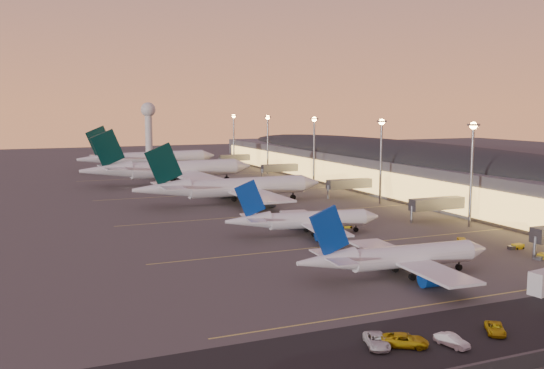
{
  "coord_description": "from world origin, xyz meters",
  "views": [
    {
      "loc": [
        -66.45,
        -116.48,
        29.39
      ],
      "look_at": [
        2.0,
        45.0,
        7.0
      ],
      "focal_mm": 40.0,
      "sensor_mm": 36.0,
      "label": 1
    }
  ],
  "objects": [
    {
      "name": "ground",
      "position": [
        0.0,
        0.0,
        0.0
      ],
      "size": [
        700.0,
        700.0,
        0.0
      ],
      "primitive_type": "plane",
      "color": "#464441"
    },
    {
      "name": "airliner_narrow_south",
      "position": [
        -6.3,
        -30.35,
        3.46
      ],
      "size": [
        37.47,
        33.49,
        13.39
      ],
      "rotation": [
        0.0,
        0.0,
        -0.06
      ],
      "color": "silver",
      "rests_on": "ground"
    },
    {
      "name": "airliner_narrow_north",
      "position": [
        -5.74,
        7.47,
        3.44
      ],
      "size": [
        37.3,
        33.57,
        13.32
      ],
      "rotation": [
        0.0,
        0.0,
        -0.13
      ],
      "color": "silver",
      "rests_on": "ground"
    },
    {
      "name": "airliner_wide_near",
      "position": [
        -6.17,
        57.32,
        4.97
      ],
      "size": [
        60.19,
        54.63,
        19.31
      ],
      "rotation": [
        0.0,
        0.0,
        0.02
      ],
      "color": "silver",
      "rests_on": "ground"
    },
    {
      "name": "airliner_wide_mid",
      "position": [
        -12.11,
        112.12,
        5.56
      ],
      "size": [
        67.48,
        61.5,
        21.6
      ],
      "rotation": [
        0.0,
        0.0,
        0.05
      ],
      "color": "silver",
      "rests_on": "ground"
    },
    {
      "name": "airliner_wide_far",
      "position": [
        -8.76,
        166.71,
        5.49
      ],
      "size": [
        66.67,
        61.22,
        21.33
      ],
      "rotation": [
        0.0,
        0.0,
        0.13
      ],
      "color": "silver",
      "rests_on": "ground"
    },
    {
      "name": "terminal_building",
      "position": [
        61.84,
        72.47,
        8.78
      ],
      "size": [
        56.35,
        255.0,
        17.46
      ],
      "color": "#525258",
      "rests_on": "ground"
    },
    {
      "name": "light_masts",
      "position": [
        36.0,
        65.0,
        17.55
      ],
      "size": [
        2.2,
        217.2,
        25.9
      ],
      "color": "gray",
      "rests_on": "ground"
    },
    {
      "name": "radar_tower",
      "position": [
        10.0,
        260.0,
        21.87
      ],
      "size": [
        9.0,
        9.0,
        32.5
      ],
      "color": "silver",
      "rests_on": "ground"
    },
    {
      "name": "service_lane",
      "position": [
        0.0,
        -56.0,
        0.01
      ],
      "size": [
        260.0,
        16.0,
        0.01
      ],
      "color": "black",
      "rests_on": "ground"
    },
    {
      "name": "lane_markings",
      "position": [
        0.0,
        40.0,
        0.01
      ],
      "size": [
        90.0,
        180.36,
        0.0
      ],
      "color": "#D8C659",
      "rests_on": "ground"
    },
    {
      "name": "baggage_tug_a",
      "position": [
        27.18,
        -30.7,
        0.46
      ],
      "size": [
        3.64,
        2.59,
        1.01
      ],
      "rotation": [
        0.0,
        0.0,
        0.41
      ],
      "color": "gold",
      "rests_on": "ground"
    },
    {
      "name": "baggage_tug_b",
      "position": [
        28.87,
        -22.47,
        0.47
      ],
      "size": [
        3.5,
        1.59,
        1.04
      ],
      "rotation": [
        0.0,
        0.0,
        0.0
      ],
      "color": "gold",
      "rests_on": "ground"
    },
    {
      "name": "baggage_tug_c",
      "position": [
        7.26,
        11.17,
        0.52
      ],
      "size": [
        4.03,
        3.23,
        1.14
      ],
      "rotation": [
        0.0,
        0.0,
        -0.53
      ],
      "color": "gold",
      "rests_on": "ground"
    },
    {
      "name": "baggage_tug_d",
      "position": [
        21.52,
        -14.4,
        0.53
      ],
      "size": [
        3.2,
        4.09,
        1.15
      ],
      "rotation": [
        0.0,
        0.0,
        1.06
      ],
      "color": "gold",
      "rests_on": "ground"
    },
    {
      "name": "service_van_a",
      "position": [
        -26.53,
        -55.5,
        0.76
      ],
      "size": [
        4.15,
        5.99,
        1.52
      ],
      "primitive_type": "imported",
      "rotation": [
        0.0,
        0.0,
        -0.33
      ],
      "color": "silver",
      "rests_on": "ground"
    },
    {
      "name": "service_van_b",
      "position": [
        -23.31,
        -56.84,
        0.81
      ],
      "size": [
        6.4,
        5.37,
        1.63
      ],
      "primitive_type": "imported",
      "rotation": [
        0.0,
        0.0,
        1.02
      ],
      "color": "gold",
      "rests_on": "ground"
    },
    {
      "name": "service_van_c",
      "position": [
        -17.95,
        -59.08,
        0.75
      ],
      "size": [
        2.52,
        4.81,
        1.51
      ],
      "primitive_type": "imported",
      "rotation": [
        0.0,
        0.0,
        0.21
      ],
      "color": "silver",
      "rests_on": "ground"
    },
    {
      "name": "service_van_d",
      "position": [
        -9.82,
        -57.8,
        0.67
      ],
      "size": [
        4.52,
        5.24,
        1.34
      ],
      "primitive_type": "imported",
      "rotation": [
        0.0,
        0.0,
        -0.59
      ],
      "color": "gold",
      "rests_on": "ground"
    }
  ]
}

